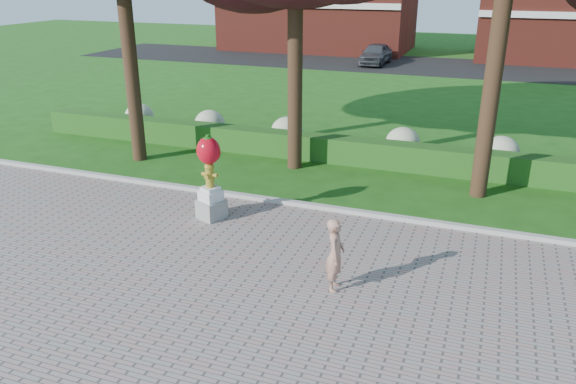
# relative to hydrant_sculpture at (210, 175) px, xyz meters

# --- Properties ---
(ground) EXTENTS (100.00, 100.00, 0.00)m
(ground) POSITION_rel_hydrant_sculpture_xyz_m (2.58, -1.55, -1.16)
(ground) COLOR #1E5014
(ground) RESTS_ON ground
(curb) EXTENTS (40.00, 0.18, 0.15)m
(curb) POSITION_rel_hydrant_sculpture_xyz_m (2.58, 1.45, -1.08)
(curb) COLOR #ADADA5
(curb) RESTS_ON ground
(lawn_hedge) EXTENTS (24.00, 0.70, 0.80)m
(lawn_hedge) POSITION_rel_hydrant_sculpture_xyz_m (2.58, 5.45, -0.76)
(lawn_hedge) COLOR #174714
(lawn_hedge) RESTS_ON ground
(hydrangea_row) EXTENTS (20.10, 1.10, 0.99)m
(hydrangea_row) POSITION_rel_hydrant_sculpture_xyz_m (3.15, 6.45, -0.61)
(hydrangea_row) COLOR #A0AC83
(hydrangea_row) RESTS_ON ground
(street) EXTENTS (50.00, 8.00, 0.02)m
(street) POSITION_rel_hydrant_sculpture_xyz_m (2.58, 26.45, -1.15)
(street) COLOR black
(street) RESTS_ON ground
(building_left) EXTENTS (14.00, 8.00, 7.00)m
(building_left) POSITION_rel_hydrant_sculpture_xyz_m (-7.42, 32.45, 2.34)
(building_left) COLOR maroon
(building_left) RESTS_ON ground
(building_right) EXTENTS (12.00, 8.00, 6.40)m
(building_right) POSITION_rel_hydrant_sculpture_xyz_m (10.58, 32.45, 2.04)
(building_right) COLOR maroon
(building_right) RESTS_ON ground
(hydrant_sculpture) EXTENTS (0.75, 0.75, 2.11)m
(hydrant_sculpture) POSITION_rel_hydrant_sculpture_xyz_m (0.00, 0.00, 0.00)
(hydrant_sculpture) COLOR gray
(hydrant_sculpture) RESTS_ON walkway
(woman) EXTENTS (0.44, 0.58, 1.45)m
(woman) POSITION_rel_hydrant_sculpture_xyz_m (3.75, -2.16, -0.39)
(woman) COLOR tan
(woman) RESTS_ON walkway
(parked_car) EXTENTS (1.71, 4.02, 1.36)m
(parked_car) POSITION_rel_hydrant_sculpture_xyz_m (-1.44, 25.84, -0.46)
(parked_car) COLOR #3F4246
(parked_car) RESTS_ON street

